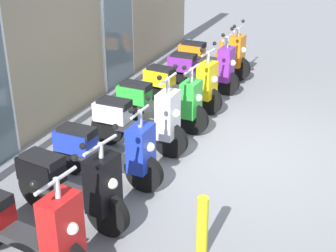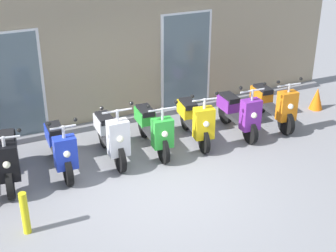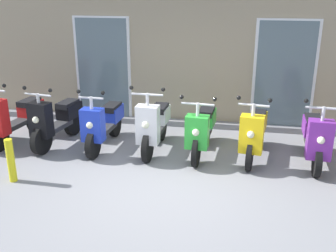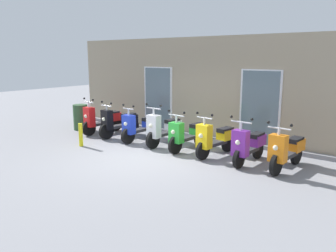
{
  "view_description": "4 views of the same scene",
  "coord_description": "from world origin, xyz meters",
  "px_view_note": "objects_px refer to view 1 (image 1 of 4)",
  "views": [
    {
      "loc": [
        -6.27,
        -1.42,
        3.34
      ],
      "look_at": [
        -0.71,
        0.81,
        0.61
      ],
      "focal_mm": 51.6,
      "sensor_mm": 36.0,
      "label": 1
    },
    {
      "loc": [
        -3.02,
        -6.61,
        4.69
      ],
      "look_at": [
        0.38,
        0.6,
        0.87
      ],
      "focal_mm": 52.83,
      "sensor_mm": 36.0,
      "label": 2
    },
    {
      "loc": [
        1.02,
        -5.25,
        2.89
      ],
      "look_at": [
        -0.09,
        0.83,
        0.69
      ],
      "focal_mm": 42.21,
      "sensor_mm": 36.0,
      "label": 3
    },
    {
      "loc": [
        5.79,
        -6.5,
        2.67
      ],
      "look_at": [
        0.15,
        0.81,
        0.77
      ],
      "focal_mm": 36.37,
      "sensor_mm": 36.0,
      "label": 4
    }
  ],
  "objects_px": {
    "traffic_cone": "(222,47)",
    "scooter_white": "(140,119)",
    "scooter_red": "(24,226)",
    "scooter_orange": "(214,55)",
    "scooter_yellow": "(183,83)",
    "curb_bollard": "(202,227)",
    "scooter_purple": "(204,68)",
    "scooter_green": "(161,101)",
    "scooter_black": "(72,184)",
    "scooter_blue": "(107,150)"
  },
  "relations": [
    {
      "from": "scooter_green",
      "to": "curb_bollard",
      "type": "xyz_separation_m",
      "value": [
        -2.79,
        -1.62,
        -0.13
      ]
    },
    {
      "from": "scooter_white",
      "to": "scooter_purple",
      "type": "height_order",
      "value": "scooter_white"
    },
    {
      "from": "scooter_blue",
      "to": "scooter_green",
      "type": "bearing_deg",
      "value": 0.22
    },
    {
      "from": "scooter_red",
      "to": "scooter_orange",
      "type": "relative_size",
      "value": 0.98
    },
    {
      "from": "scooter_yellow",
      "to": "scooter_red",
      "type": "bearing_deg",
      "value": -179.71
    },
    {
      "from": "scooter_orange",
      "to": "curb_bollard",
      "type": "xyz_separation_m",
      "value": [
        -5.64,
        -1.59,
        -0.13
      ]
    },
    {
      "from": "scooter_white",
      "to": "scooter_purple",
      "type": "relative_size",
      "value": 1.04
    },
    {
      "from": "scooter_purple",
      "to": "scooter_orange",
      "type": "height_order",
      "value": "scooter_purple"
    },
    {
      "from": "scooter_red",
      "to": "scooter_orange",
      "type": "bearing_deg",
      "value": 0.27
    },
    {
      "from": "scooter_yellow",
      "to": "traffic_cone",
      "type": "height_order",
      "value": "scooter_yellow"
    },
    {
      "from": "scooter_white",
      "to": "scooter_purple",
      "type": "bearing_deg",
      "value": -1.45
    },
    {
      "from": "scooter_white",
      "to": "traffic_cone",
      "type": "xyz_separation_m",
      "value": [
        5.16,
        0.24,
        -0.25
      ]
    },
    {
      "from": "scooter_yellow",
      "to": "scooter_orange",
      "type": "height_order",
      "value": "scooter_yellow"
    },
    {
      "from": "scooter_black",
      "to": "scooter_green",
      "type": "relative_size",
      "value": 0.94
    },
    {
      "from": "scooter_red",
      "to": "curb_bollard",
      "type": "distance_m",
      "value": 1.77
    },
    {
      "from": "scooter_red",
      "to": "curb_bollard",
      "type": "bearing_deg",
      "value": -62.04
    },
    {
      "from": "scooter_black",
      "to": "scooter_yellow",
      "type": "distance_m",
      "value": 3.69
    },
    {
      "from": "scooter_blue",
      "to": "scooter_yellow",
      "type": "distance_m",
      "value": 2.76
    },
    {
      "from": "traffic_cone",
      "to": "scooter_orange",
      "type": "bearing_deg",
      "value": -170.66
    },
    {
      "from": "scooter_blue",
      "to": "curb_bollard",
      "type": "relative_size",
      "value": 2.32
    },
    {
      "from": "scooter_red",
      "to": "scooter_white",
      "type": "distance_m",
      "value": 2.75
    },
    {
      "from": "scooter_red",
      "to": "traffic_cone",
      "type": "relative_size",
      "value": 3.16
    },
    {
      "from": "scooter_orange",
      "to": "scooter_purple",
      "type": "bearing_deg",
      "value": -175.42
    },
    {
      "from": "traffic_cone",
      "to": "curb_bollard",
      "type": "distance_m",
      "value": 7.31
    },
    {
      "from": "scooter_red",
      "to": "scooter_yellow",
      "type": "relative_size",
      "value": 1.03
    },
    {
      "from": "scooter_red",
      "to": "scooter_purple",
      "type": "xyz_separation_m",
      "value": [
        5.54,
        -0.04,
        -0.01
      ]
    },
    {
      "from": "scooter_purple",
      "to": "scooter_black",
      "type": "bearing_deg",
      "value": 179.46
    },
    {
      "from": "scooter_blue",
      "to": "scooter_orange",
      "type": "distance_m",
      "value": 4.7
    },
    {
      "from": "scooter_white",
      "to": "scooter_green",
      "type": "distance_m",
      "value": 0.87
    },
    {
      "from": "scooter_black",
      "to": "traffic_cone",
      "type": "bearing_deg",
      "value": 2.17
    },
    {
      "from": "scooter_black",
      "to": "scooter_white",
      "type": "relative_size",
      "value": 1.0
    },
    {
      "from": "scooter_red",
      "to": "scooter_green",
      "type": "distance_m",
      "value": 3.62
    },
    {
      "from": "scooter_blue",
      "to": "scooter_orange",
      "type": "height_order",
      "value": "scooter_orange"
    },
    {
      "from": "scooter_purple",
      "to": "scooter_red",
      "type": "bearing_deg",
      "value": 179.54
    },
    {
      "from": "traffic_cone",
      "to": "scooter_white",
      "type": "bearing_deg",
      "value": -177.33
    },
    {
      "from": "scooter_black",
      "to": "scooter_red",
      "type": "bearing_deg",
      "value": 179.99
    },
    {
      "from": "scooter_blue",
      "to": "scooter_orange",
      "type": "bearing_deg",
      "value": -0.25
    },
    {
      "from": "scooter_green",
      "to": "scooter_orange",
      "type": "distance_m",
      "value": 2.85
    },
    {
      "from": "curb_bollard",
      "to": "scooter_purple",
      "type": "bearing_deg",
      "value": 17.84
    },
    {
      "from": "scooter_blue",
      "to": "curb_bollard",
      "type": "bearing_deg",
      "value": -120.46
    },
    {
      "from": "curb_bollard",
      "to": "scooter_white",
      "type": "bearing_deg",
      "value": 39.52
    },
    {
      "from": "scooter_red",
      "to": "scooter_black",
      "type": "xyz_separation_m",
      "value": [
        0.85,
        -0.0,
        -0.01
      ]
    },
    {
      "from": "scooter_red",
      "to": "traffic_cone",
      "type": "height_order",
      "value": "scooter_red"
    },
    {
      "from": "scooter_black",
      "to": "curb_bollard",
      "type": "distance_m",
      "value": 1.57
    },
    {
      "from": "scooter_black",
      "to": "scooter_green",
      "type": "distance_m",
      "value": 2.77
    },
    {
      "from": "scooter_red",
      "to": "scooter_yellow",
      "type": "xyz_separation_m",
      "value": [
        4.54,
        0.02,
        -0.01
      ]
    },
    {
      "from": "scooter_green",
      "to": "scooter_white",
      "type": "bearing_deg",
      "value": -177.89
    },
    {
      "from": "curb_bollard",
      "to": "traffic_cone",
      "type": "bearing_deg",
      "value": 14.46
    },
    {
      "from": "scooter_red",
      "to": "scooter_black",
      "type": "distance_m",
      "value": 0.85
    },
    {
      "from": "scooter_white",
      "to": "scooter_orange",
      "type": "bearing_deg",
      "value": 0.07
    }
  ]
}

